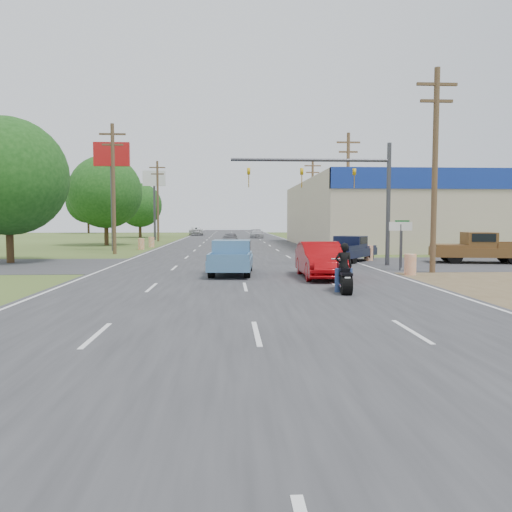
{
  "coord_description": "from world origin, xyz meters",
  "views": [
    {
      "loc": [
        -0.62,
        -11.2,
        2.58
      ],
      "look_at": [
        0.36,
        6.89,
        1.3
      ],
      "focal_mm": 35.0,
      "sensor_mm": 36.0,
      "label": 1
    }
  ],
  "objects": [
    {
      "name": "tree_0",
      "position": [
        -14.0,
        20.0,
        5.26
      ],
      "size": [
        7.14,
        7.14,
        8.84
      ],
      "color": "#422D19",
      "rests_on": "ground"
    },
    {
      "name": "tree_1",
      "position": [
        -13.5,
        42.0,
        5.57
      ],
      "size": [
        7.56,
        7.56,
        9.36
      ],
      "color": "#422D19",
      "rests_on": "ground"
    },
    {
      "name": "brown_pickup",
      "position": [
        14.57,
        18.39,
        0.95
      ],
      "size": [
        5.99,
        3.22,
        1.88
      ],
      "rotation": [
        0.0,
        0.0,
        1.38
      ],
      "color": "black",
      "rests_on": "ground"
    },
    {
      "name": "utility_pole_2",
      "position": [
        9.5,
        31.0,
        5.32
      ],
      "size": [
        2.0,
        0.28,
        10.0
      ],
      "color": "#4C3823",
      "rests_on": "ground"
    },
    {
      "name": "street_name_sign",
      "position": [
        8.8,
        15.5,
        1.61
      ],
      "size": [
        0.8,
        0.08,
        2.61
      ],
      "color": "#3F3F44",
      "rests_on": "ground"
    },
    {
      "name": "barrel_2",
      "position": [
        -8.5,
        34.0,
        0.5
      ],
      "size": [
        0.56,
        0.56,
        1.0
      ],
      "primitive_type": "cylinder",
      "color": "orange",
      "rests_on": "ground"
    },
    {
      "name": "pole_sign_left_near",
      "position": [
        -10.5,
        32.0,
        7.17
      ],
      "size": [
        3.0,
        0.35,
        9.2
      ],
      "color": "#3F3F44",
      "rests_on": "ground"
    },
    {
      "name": "barrel_1",
      "position": [
        8.4,
        20.5,
        0.5
      ],
      "size": [
        0.56,
        0.56,
        1.0
      ],
      "primitive_type": "cylinder",
      "color": "orange",
      "rests_on": "ground"
    },
    {
      "name": "tree_6",
      "position": [
        -30.0,
        95.0,
        6.51
      ],
      "size": [
        8.82,
        8.82,
        10.92
      ],
      "color": "#422D19",
      "rests_on": "ground"
    },
    {
      "name": "distant_car_white",
      "position": [
        -6.46,
        77.86,
        0.75
      ],
      "size": [
        2.94,
        5.59,
        1.5
      ],
      "primitive_type": "imported",
      "rotation": [
        0.0,
        0.0,
        3.23
      ],
      "color": "silver",
      "rests_on": "ground"
    },
    {
      "name": "utility_pole_5",
      "position": [
        -9.5,
        28.0,
        5.32
      ],
      "size": [
        2.0,
        0.28,
        10.0
      ],
      "color": "#4C3823",
      "rests_on": "ground"
    },
    {
      "name": "navy_pickup",
      "position": [
        7.07,
        19.93,
        0.82
      ],
      "size": [
        4.39,
        5.06,
        1.62
      ],
      "rotation": [
        0.0,
        0.0,
        -0.63
      ],
      "color": "black",
      "rests_on": "ground"
    },
    {
      "name": "ground",
      "position": [
        0.0,
        0.0,
        0.0
      ],
      "size": [
        200.0,
        200.0,
        0.0
      ],
      "primitive_type": "plane",
      "color": "#3B4A1D",
      "rests_on": "ground"
    },
    {
      "name": "pole_sign_left_far",
      "position": [
        -10.5,
        56.0,
        7.17
      ],
      "size": [
        3.0,
        0.35,
        9.2
      ],
      "color": "#3F3F44",
      "rests_on": "ground"
    },
    {
      "name": "utility_pole_6",
      "position": [
        -9.5,
        52.0,
        5.32
      ],
      "size": [
        2.0,
        0.28,
        10.0
      ],
      "color": "#4C3823",
      "rests_on": "ground"
    },
    {
      "name": "barrel_3",
      "position": [
        -8.2,
        38.0,
        0.5
      ],
      "size": [
        0.56,
        0.56,
        1.0
      ],
      "primitive_type": "cylinder",
      "color": "orange",
      "rests_on": "ground"
    },
    {
      "name": "dirt_verge",
      "position": [
        11.0,
        10.0,
        0.01
      ],
      "size": [
        8.0,
        18.0,
        0.01
      ],
      "primitive_type": "cube",
      "color": "brown",
      "rests_on": "ground"
    },
    {
      "name": "blue_pickup",
      "position": [
        -0.49,
        12.81,
        0.84
      ],
      "size": [
        2.28,
        5.12,
        1.66
      ],
      "rotation": [
        0.0,
        0.0,
        -0.07
      ],
      "color": "black",
      "rests_on": "ground"
    },
    {
      "name": "motorcycle",
      "position": [
        3.49,
        6.36,
        0.52
      ],
      "size": [
        0.72,
        2.33,
        1.18
      ],
      "rotation": [
        0.0,
        0.0,
        -0.08
      ],
      "color": "black",
      "rests_on": "ground"
    },
    {
      "name": "rider",
      "position": [
        3.5,
        6.42,
        0.85
      ],
      "size": [
        0.65,
        0.45,
        1.7
      ],
      "primitive_type": "imported",
      "rotation": [
        0.0,
        0.0,
        3.06
      ],
      "color": "black",
      "rests_on": "ground"
    },
    {
      "name": "main_road",
      "position": [
        0.0,
        40.0,
        0.01
      ],
      "size": [
        15.0,
        180.0,
        0.02
      ],
      "primitive_type": "cube",
      "color": "#2D2D30",
      "rests_on": "ground"
    },
    {
      "name": "utility_pole_3",
      "position": [
        9.5,
        49.0,
        5.32
      ],
      "size": [
        2.0,
        0.28,
        10.0
      ],
      "color": "#4C3823",
      "rests_on": "ground"
    },
    {
      "name": "lane_sign",
      "position": [
        8.2,
        14.0,
        1.9
      ],
      "size": [
        1.2,
        0.08,
        2.52
      ],
      "color": "#3F3F44",
      "rests_on": "ground"
    },
    {
      "name": "signal_mast",
      "position": [
        5.82,
        17.0,
        4.8
      ],
      "size": [
        9.12,
        0.4,
        7.0
      ],
      "color": "#3F3F44",
      "rests_on": "ground"
    },
    {
      "name": "tree_5",
      "position": [
        30.0,
        95.0,
        5.88
      ],
      "size": [
        7.98,
        7.98,
        9.88
      ],
      "color": "#422D19",
      "rests_on": "ground"
    },
    {
      "name": "red_convertible",
      "position": [
        3.5,
        11.02,
        0.81
      ],
      "size": [
        1.73,
        4.91,
        1.62
      ],
      "primitive_type": "imported",
      "rotation": [
        0.0,
        0.0,
        -0.0
      ],
      "color": "#96060A",
      "rests_on": "ground"
    },
    {
      "name": "tree_2",
      "position": [
        -14.2,
        66.0,
        4.95
      ],
      "size": [
        6.72,
        6.72,
        8.32
      ],
      "color": "#422D19",
      "rests_on": "ground"
    },
    {
      "name": "cross_road",
      "position": [
        0.0,
        18.0,
        0.01
      ],
      "size": [
        120.0,
        10.0,
        0.02
      ],
      "primitive_type": "cube",
      "color": "#2D2D30",
      "rests_on": "ground"
    },
    {
      "name": "barrel_0",
      "position": [
        8.0,
        12.0,
        0.5
      ],
      "size": [
        0.56,
        0.56,
        1.0
      ],
      "primitive_type": "cylinder",
      "color": "orange",
      "rests_on": "ground"
    },
    {
      "name": "distant_car_silver",
      "position": [
        3.55,
        63.78,
        0.66
      ],
      "size": [
        1.89,
        4.54,
        1.31
      ],
      "primitive_type": "imported",
      "rotation": [
        0.0,
        0.0,
        0.01
      ],
      "color": "#AFAFB4",
      "rests_on": "ground"
    },
    {
      "name": "utility_pole_1",
      "position": [
        9.5,
        13.0,
        5.32
      ],
      "size": [
        2.0,
        0.28,
        10.0
      ],
      "color": "#4C3823",
      "rests_on": "ground"
    },
    {
      "name": "distant_car_grey",
      "position": [
        -0.5,
        42.49,
        0.66
      ],
      "size": [
        1.89,
        4.0,
        1.32
      ],
      "primitive_type": "imported",
      "rotation": [
        0.0,
        0.0,
        -0.09
      ],
      "color": "#59585E",
      "rests_on": "ground"
    }
  ]
}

